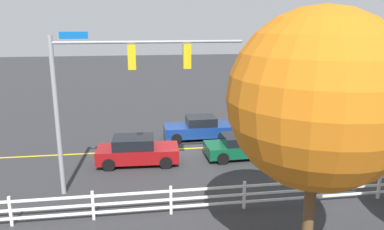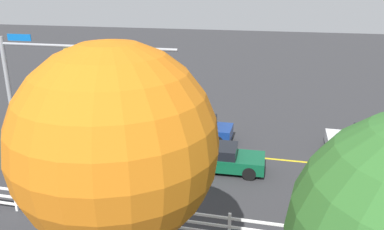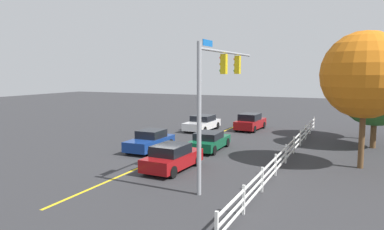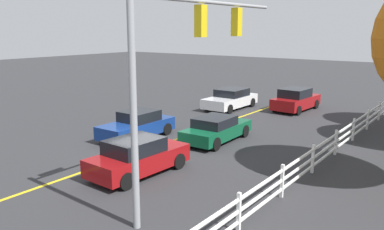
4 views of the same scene
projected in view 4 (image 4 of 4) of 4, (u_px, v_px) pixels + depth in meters
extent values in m
plane|color=#2D2D30|center=(147.00, 150.00, 18.81)|extent=(120.00, 120.00, 0.00)
cube|color=gold|center=(196.00, 132.00, 21.96)|extent=(28.00, 0.16, 0.01)
cylinder|color=gray|center=(134.00, 113.00, 10.76)|extent=(0.20, 0.20, 6.68)
cylinder|color=gray|center=(214.00, 3.00, 13.15)|extent=(7.68, 0.12, 0.12)
cube|color=gold|center=(201.00, 21.00, 12.70)|extent=(0.32, 0.28, 1.00)
sphere|color=red|center=(197.00, 11.00, 12.72)|extent=(0.17, 0.17, 0.17)
sphere|color=orange|center=(197.00, 21.00, 12.79)|extent=(0.17, 0.17, 0.17)
sphere|color=#148C19|center=(197.00, 31.00, 12.86)|extent=(0.17, 0.17, 0.17)
cube|color=gold|center=(237.00, 22.00, 14.48)|extent=(0.32, 0.28, 1.00)
sphere|color=red|center=(233.00, 13.00, 14.50)|extent=(0.17, 0.17, 0.17)
sphere|color=orange|center=(233.00, 22.00, 14.57)|extent=(0.17, 0.17, 0.17)
sphere|color=#148C19|center=(233.00, 31.00, 14.63)|extent=(0.17, 0.17, 0.17)
cube|color=#0C4C2D|center=(217.00, 131.00, 20.19)|extent=(4.37, 1.88, 0.59)
cube|color=black|center=(215.00, 122.00, 19.91)|extent=(2.08, 1.63, 0.46)
cylinder|color=black|center=(218.00, 127.00, 21.86)|extent=(0.65, 0.24, 0.64)
cylinder|color=black|center=(244.00, 131.00, 20.97)|extent=(0.65, 0.24, 0.64)
cylinder|color=black|center=(187.00, 139.00, 19.49)|extent=(0.65, 0.24, 0.64)
cylinder|color=black|center=(215.00, 144.00, 18.60)|extent=(0.65, 0.24, 0.64)
cube|color=navy|center=(137.00, 128.00, 20.68)|extent=(4.20, 1.75, 0.67)
cube|color=black|center=(139.00, 116.00, 20.72)|extent=(1.80, 1.57, 0.53)
cylinder|color=black|center=(128.00, 141.00, 19.14)|extent=(0.64, 0.22, 0.64)
cylinder|color=black|center=(105.00, 136.00, 20.06)|extent=(0.64, 0.22, 0.64)
cylinder|color=black|center=(166.00, 129.00, 21.39)|extent=(0.64, 0.22, 0.64)
cylinder|color=black|center=(144.00, 125.00, 22.32)|extent=(0.64, 0.22, 0.64)
cube|color=silver|center=(230.00, 101.00, 28.41)|extent=(4.62, 1.98, 0.66)
cube|color=black|center=(232.00, 92.00, 28.46)|extent=(2.17, 1.76, 0.52)
cylinder|color=black|center=(229.00, 109.00, 26.70)|extent=(0.64, 0.23, 0.64)
cylinder|color=black|center=(207.00, 106.00, 27.76)|extent=(0.64, 0.23, 0.64)
cylinder|color=black|center=(252.00, 102.00, 29.15)|extent=(0.64, 0.23, 0.64)
cylinder|color=black|center=(231.00, 100.00, 30.21)|extent=(0.64, 0.23, 0.64)
cube|color=maroon|center=(139.00, 160.00, 15.58)|extent=(4.22, 1.93, 0.69)
cube|color=black|center=(134.00, 146.00, 15.30)|extent=(2.13, 1.66, 0.55)
cylinder|color=black|center=(150.00, 153.00, 17.20)|extent=(0.65, 0.25, 0.64)
cylinder|color=black|center=(178.00, 161.00, 16.21)|extent=(0.65, 0.25, 0.64)
cylinder|color=black|center=(97.00, 171.00, 15.06)|extent=(0.65, 0.25, 0.64)
cylinder|color=black|center=(126.00, 181.00, 14.07)|extent=(0.65, 0.25, 0.64)
cube|color=maroon|center=(296.00, 102.00, 27.84)|extent=(4.37, 2.02, 0.73)
cube|color=black|center=(295.00, 93.00, 27.54)|extent=(2.19, 1.73, 0.59)
cylinder|color=black|center=(294.00, 101.00, 29.52)|extent=(0.65, 0.25, 0.64)
cylinder|color=black|center=(316.00, 104.00, 28.48)|extent=(0.65, 0.25, 0.64)
cylinder|color=black|center=(275.00, 107.00, 27.31)|extent=(0.65, 0.25, 0.64)
cylinder|color=black|center=(298.00, 110.00, 26.27)|extent=(0.65, 0.25, 0.64)
cube|color=white|center=(379.00, 111.00, 24.78)|extent=(0.10, 0.10, 1.15)
cube|color=white|center=(368.00, 119.00, 22.50)|extent=(0.10, 0.10, 1.15)
cube|color=white|center=(353.00, 130.00, 20.23)|extent=(0.10, 0.10, 1.15)
cube|color=white|center=(336.00, 142.00, 17.95)|extent=(0.10, 0.10, 1.15)
cube|color=white|center=(313.00, 159.00, 15.67)|extent=(0.10, 0.10, 1.15)
cube|color=white|center=(282.00, 181.00, 13.39)|extent=(0.10, 0.10, 1.15)
cube|color=white|center=(239.00, 212.00, 11.12)|extent=(0.10, 0.10, 1.15)
cube|color=white|center=(326.00, 141.00, 16.73)|extent=(26.00, 0.06, 0.09)
cube|color=white|center=(325.00, 149.00, 16.80)|extent=(26.00, 0.06, 0.09)
cube|color=white|center=(325.00, 157.00, 16.87)|extent=(26.00, 0.06, 0.09)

